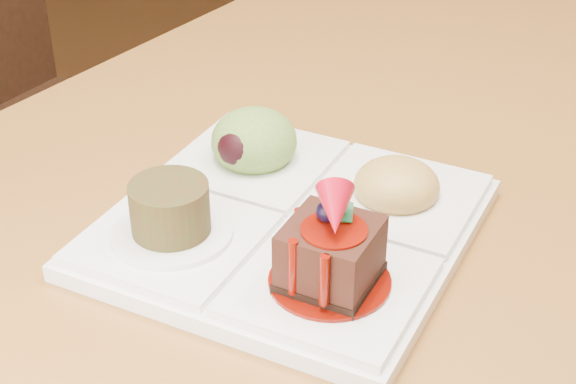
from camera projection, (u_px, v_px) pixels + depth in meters
The scene contains 1 object.
sampler_plate at pixel (288, 210), 0.60m from camera, with size 0.26×0.26×0.09m.
Camera 1 is at (0.09, -0.76, 1.10)m, focal length 55.00 mm.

